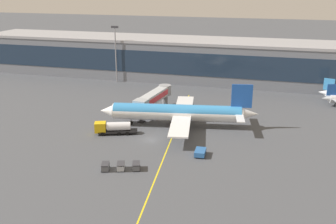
# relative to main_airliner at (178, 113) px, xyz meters

# --- Properties ---
(ground_plane) EXTENTS (700.00, 700.00, 0.00)m
(ground_plane) POSITION_rel_main_airliner_xyz_m (-4.12, -11.18, -3.89)
(ground_plane) COLOR #47494F
(apron_lead_in_line) EXTENTS (9.21, 79.54, 0.01)m
(apron_lead_in_line) POSITION_rel_main_airliner_xyz_m (0.69, -9.18, -3.89)
(apron_lead_in_line) COLOR yellow
(apron_lead_in_line) RESTS_ON ground_plane
(terminal_building) EXTENTS (212.04, 22.38, 16.01)m
(terminal_building) POSITION_rel_main_airliner_xyz_m (10.11, 54.00, 4.13)
(terminal_building) COLOR slate
(terminal_building) RESTS_ON ground_plane
(main_airliner) EXTENTS (42.69, 33.86, 12.10)m
(main_airliner) POSITION_rel_main_airliner_xyz_m (0.00, 0.00, 0.00)
(main_airliner) COLOR white
(main_airliner) RESTS_ON ground_plane
(jet_bridge) EXTENTS (5.89, 20.73, 6.57)m
(jet_bridge) POSITION_rel_main_airliner_xyz_m (-9.53, 9.45, 0.99)
(jet_bridge) COLOR #B2B7BC
(jet_bridge) RESTS_ON ground_plane
(fuel_tanker) EXTENTS (11.00, 6.08, 3.25)m
(fuel_tanker) POSITION_rel_main_airliner_xyz_m (-14.58, -10.12, -2.14)
(fuel_tanker) COLOR #232326
(fuel_tanker) RESTS_ON ground_plane
(pushback_tug) EXTENTS (2.51, 3.92, 1.40)m
(pushback_tug) POSITION_rel_main_airliner_xyz_m (9.57, -17.22, -3.04)
(pushback_tug) COLOR #285B9E
(pushback_tug) RESTS_ON ground_plane
(baggage_cart_0) EXTENTS (2.30, 3.00, 1.48)m
(baggage_cart_0) POSITION_rel_main_airliner_xyz_m (-8.10, -29.41, -3.11)
(baggage_cart_0) COLOR #595B60
(baggage_cart_0) RESTS_ON ground_plane
(baggage_cart_1) EXTENTS (2.30, 3.00, 1.48)m
(baggage_cart_1) POSITION_rel_main_airliner_xyz_m (-5.06, -28.41, -3.11)
(baggage_cart_1) COLOR #B2B7BC
(baggage_cart_1) RESTS_ON ground_plane
(baggage_cart_2) EXTENTS (2.30, 3.00, 1.48)m
(baggage_cart_2) POSITION_rel_main_airliner_xyz_m (-2.02, -27.41, -3.11)
(baggage_cart_2) COLOR #595B60
(baggage_cart_2) RESTS_ON ground_plane
(apron_light_mast_0) EXTENTS (2.80, 0.50, 21.49)m
(apron_light_mast_0) POSITION_rel_main_airliner_xyz_m (-35.30, 42.04, 8.80)
(apron_light_mast_0) COLOR gray
(apron_light_mast_0) RESTS_ON ground_plane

